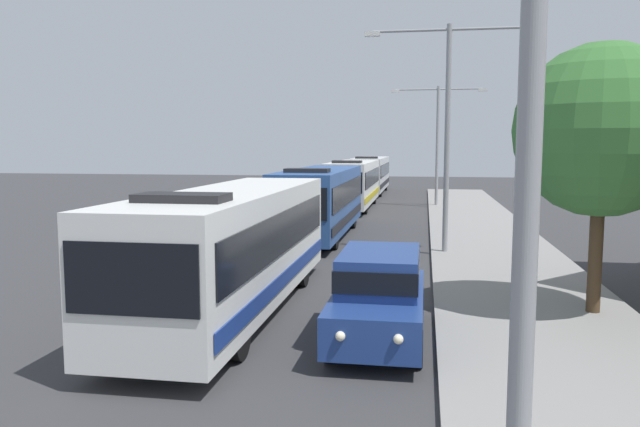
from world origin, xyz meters
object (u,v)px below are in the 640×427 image
streetlamp_far (438,132)px  white_suv (379,292)px  bus_second_in_line (321,199)px  streetlamp_near (533,47)px  streetlamp_mid (448,114)px  bus_lead (234,245)px  bus_middle (353,182)px  roadside_tree (602,131)px  bus_fourth_in_line (370,173)px

streetlamp_far → white_suv: bearing=-93.4°
bus_second_in_line → streetlamp_near: (5.40, -22.29, 3.19)m
bus_second_in_line → streetlamp_mid: streetlamp_mid is taller
bus_lead → streetlamp_far: (5.40, 27.35, 3.30)m
bus_lead → bus_middle: bearing=90.0°
streetlamp_mid → roadside_tree: 8.72m
bus_fourth_in_line → streetlamp_far: bearing=-64.2°
roadside_tree → bus_lead: bearing=-174.0°
bus_fourth_in_line → roadside_tree: size_ratio=1.89×
white_suv → streetlamp_mid: (1.70, 10.61, 4.24)m
bus_second_in_line → streetlamp_mid: size_ratio=1.31×
bus_lead → white_suv: (3.70, -1.65, -0.66)m
bus_lead → streetlamp_far: size_ratio=1.40×
bus_middle → bus_fourth_in_line: (0.00, 12.81, 0.00)m
bus_middle → streetlamp_near: size_ratio=1.46×
streetlamp_mid → bus_middle: bearing=107.9°
bus_middle → white_suv: (3.70, -27.38, -0.66)m
bus_second_in_line → streetlamp_mid: (5.40, -3.91, 3.59)m
streetlamp_mid → roadside_tree: streetlamp_mid is taller
bus_lead → white_suv: 4.10m
bus_lead → white_suv: size_ratio=2.31×
bus_middle → streetlamp_near: bearing=-81.3°
roadside_tree → bus_fourth_in_line: bearing=102.9°
bus_lead → bus_second_in_line: size_ratio=1.00×
bus_middle → white_suv: size_ratio=2.38×
bus_second_in_line → streetlamp_far: streetlamp_far is taller
bus_lead → streetlamp_near: (5.40, -9.42, 3.19)m
bus_second_in_line → roadside_tree: size_ratio=1.72×
bus_lead → bus_second_in_line: 12.87m
bus_fourth_in_line → streetlamp_far: size_ratio=1.54×
bus_second_in_line → bus_fourth_in_line: bearing=90.0°
bus_second_in_line → streetlamp_mid: bearing=-35.9°
roadside_tree → streetlamp_mid: bearing=112.0°
bus_middle → streetlamp_far: streetlamp_far is taller
bus_fourth_in_line → streetlamp_mid: 30.28m
bus_lead → bus_middle: size_ratio=0.97×
bus_second_in_line → bus_fourth_in_line: size_ratio=0.91×
bus_lead → streetlamp_near: streetlamp_near is taller
bus_middle → streetlamp_far: 6.53m
white_suv → streetlamp_far: size_ratio=0.60×
bus_second_in_line → streetlamp_near: streetlamp_near is taller
bus_middle → bus_fourth_in_line: size_ratio=0.94×
roadside_tree → streetlamp_far: bearing=97.0°
bus_middle → streetlamp_far: (5.40, 1.62, 3.30)m
streetlamp_far → streetlamp_mid: bearing=-90.0°
streetlamp_near → bus_second_in_line: bearing=103.6°
bus_second_in_line → bus_lead: bearing=-90.0°
bus_fourth_in_line → roadside_tree: roadside_tree is taller
roadside_tree → bus_second_in_line: bearing=125.9°
bus_lead → bus_middle: (0.00, 25.73, 0.00)m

